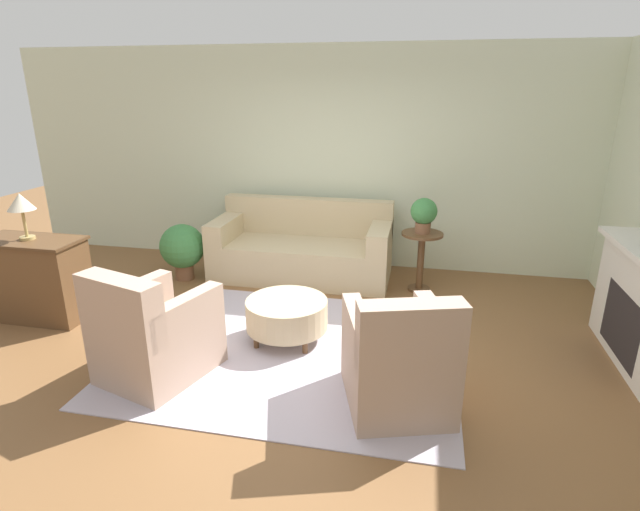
{
  "coord_description": "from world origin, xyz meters",
  "views": [
    {
      "loc": [
        1.09,
        -3.9,
        2.29
      ],
      "look_at": [
        0.15,
        0.55,
        0.75
      ],
      "focal_mm": 28.0,
      "sensor_mm": 36.0,
      "label": 1
    }
  ],
  "objects": [
    {
      "name": "table_lamp",
      "position": [
        -2.74,
        0.15,
        1.21
      ],
      "size": [
        0.26,
        0.26,
        0.46
      ],
      "color": "tan",
      "rests_on": "dresser"
    },
    {
      "name": "potted_plant_on_side_table",
      "position": [
        1.1,
        1.71,
        0.93
      ],
      "size": [
        0.3,
        0.3,
        0.4
      ],
      "color": "brown",
      "rests_on": "side_table"
    },
    {
      "name": "armchair_left",
      "position": [
        -0.99,
        -0.63,
        0.37
      ],
      "size": [
        0.94,
        1.02,
        0.95
      ],
      "color": "tan",
      "rests_on": "rug"
    },
    {
      "name": "ottoman_table",
      "position": [
        -0.1,
        0.21,
        0.26
      ],
      "size": [
        0.77,
        0.77,
        0.39
      ],
      "color": "#C6B289",
      "rests_on": "rug"
    },
    {
      "name": "rug",
      "position": [
        0.0,
        0.0,
        0.01
      ],
      "size": [
        2.93,
        2.45,
        0.01
      ],
      "color": "#BCB2C1",
      "rests_on": "ground_plane"
    },
    {
      "name": "side_table",
      "position": [
        1.1,
        1.71,
        0.47
      ],
      "size": [
        0.47,
        0.47,
        0.71
      ],
      "color": "brown",
      "rests_on": "ground_plane"
    },
    {
      "name": "ground_plane",
      "position": [
        0.0,
        0.0,
        0.0
      ],
      "size": [
        16.0,
        16.0,
        0.0
      ],
      "primitive_type": "plane",
      "color": "brown"
    },
    {
      "name": "wall_back",
      "position": [
        0.0,
        2.55,
        1.4
      ],
      "size": [
        8.98,
        0.12,
        2.8
      ],
      "color": "beige",
      "rests_on": "ground_plane"
    },
    {
      "name": "potted_plant_floor",
      "position": [
        -1.78,
        1.48,
        0.41
      ],
      "size": [
        0.55,
        0.55,
        0.7
      ],
      "color": "brown",
      "rests_on": "ground_plane"
    },
    {
      "name": "couch",
      "position": [
        -0.36,
        1.9,
        0.34
      ],
      "size": [
        2.19,
        0.95,
        0.94
      ],
      "color": "#C6B289",
      "rests_on": "ground_plane"
    },
    {
      "name": "dresser",
      "position": [
        -2.74,
        0.15,
        0.44
      ],
      "size": [
        1.04,
        0.51,
        0.85
      ],
      "color": "brown",
      "rests_on": "ground_plane"
    },
    {
      "name": "armchair_right",
      "position": [
        0.99,
        -0.63,
        0.37
      ],
      "size": [
        0.94,
        1.02,
        0.95
      ],
      "color": "tan",
      "rests_on": "rug"
    }
  ]
}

